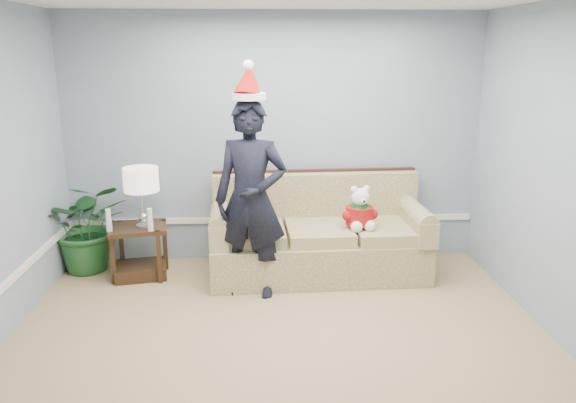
# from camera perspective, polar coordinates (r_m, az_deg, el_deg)

# --- Properties ---
(room_shell) EXTENTS (4.54, 5.04, 2.74)m
(room_shell) POSITION_cam_1_polar(r_m,az_deg,el_deg) (3.68, -0.50, 0.16)
(room_shell) COLOR tan
(room_shell) RESTS_ON ground
(wainscot_trim) EXTENTS (4.49, 4.99, 0.06)m
(wainscot_trim) POSITION_cam_1_polar(r_m,az_deg,el_deg) (5.19, -14.22, -6.24)
(wainscot_trim) COLOR white
(wainscot_trim) RESTS_ON room_shell
(sofa) EXTENTS (2.26, 1.04, 1.04)m
(sofa) POSITION_cam_1_polar(r_m,az_deg,el_deg) (5.95, 3.01, -3.80)
(sofa) COLOR brown
(sofa) RESTS_ON room_shell
(side_table) EXTENTS (0.65, 0.58, 0.55)m
(side_table) POSITION_cam_1_polar(r_m,az_deg,el_deg) (6.07, -14.78, -5.45)
(side_table) COLOR #362313
(side_table) RESTS_ON room_shell
(table_lamp) EXTENTS (0.35, 0.35, 0.62)m
(table_lamp) POSITION_cam_1_polar(r_m,az_deg,el_deg) (5.77, -14.69, 1.92)
(table_lamp) COLOR silver
(table_lamp) RESTS_ON side_table
(candle_pair) EXTENTS (0.46, 0.06, 0.23)m
(candle_pair) POSITION_cam_1_polar(r_m,az_deg,el_deg) (5.78, -15.81, -1.90)
(candle_pair) COLOR silver
(candle_pair) RESTS_ON side_table
(houseplant) EXTENTS (0.97, 0.87, 0.99)m
(houseplant) POSITION_cam_1_polar(r_m,az_deg,el_deg) (6.33, -19.65, -2.34)
(houseplant) COLOR #1F5627
(houseplant) RESTS_ON room_shell
(man) EXTENTS (0.76, 0.58, 1.88)m
(man) POSITION_cam_1_polar(r_m,az_deg,el_deg) (5.27, -3.80, 0.15)
(man) COLOR black
(man) RESTS_ON room_shell
(santa_hat) EXTENTS (0.39, 0.42, 0.36)m
(santa_hat) POSITION_cam_1_polar(r_m,az_deg,el_deg) (5.11, -4.02, 12.00)
(santa_hat) COLOR white
(santa_hat) RESTS_ON man
(teddy_bear) EXTENTS (0.32, 0.34, 0.45)m
(teddy_bear) POSITION_cam_1_polar(r_m,az_deg,el_deg) (5.71, 7.30, -1.16)
(teddy_bear) COLOR white
(teddy_bear) RESTS_ON sofa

